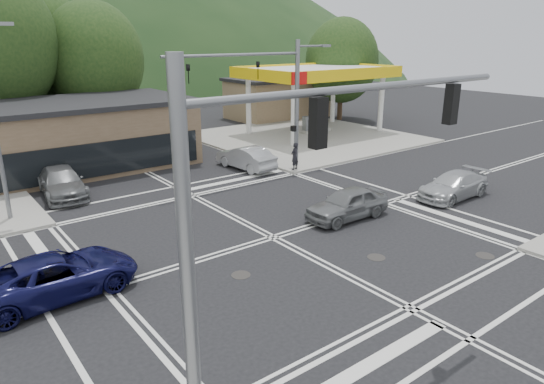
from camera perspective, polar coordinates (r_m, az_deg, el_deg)
ground at (r=20.79m, az=0.11°, el=-5.37°), size 120.00×120.00×0.00m
sidewalk_ne at (r=41.04m, az=3.96°, el=6.46°), size 16.00×16.00×0.15m
gas_station_canopy at (r=42.41m, az=5.27°, el=13.58°), size 12.32×8.34×5.75m
convenience_store at (r=51.50m, az=0.79°, el=10.90°), size 10.00×6.00×3.80m
tree_n_c at (r=41.15m, az=-20.22°, el=14.48°), size 7.60×7.60×10.87m
tree_n_e at (r=44.20m, az=-25.79°, el=14.85°), size 8.40×8.40×11.98m
tree_ne at (r=50.10m, az=8.21°, el=15.06°), size 7.20×7.20×9.99m
signal_mast_ne at (r=30.00m, az=1.10°, el=11.91°), size 11.65×0.30×8.00m
signal_mast_sw at (r=9.24m, az=-0.24°, el=-1.76°), size 9.14×0.28×8.00m
car_blue_west at (r=17.61m, az=-23.99°, el=-8.97°), size 5.32×2.66×1.45m
car_grey_center at (r=22.94m, az=8.84°, el=-1.36°), size 4.31×1.82×1.46m
car_silver_east at (r=27.35m, az=20.58°, el=0.73°), size 4.62×1.91×1.34m
car_queue_a at (r=31.27m, az=-3.11°, el=4.07°), size 1.95×4.61×1.48m
car_queue_b at (r=37.10m, az=-16.85°, el=5.70°), size 2.62×5.16×1.68m
car_northbound at (r=28.25m, az=-23.51°, el=1.06°), size 2.59×5.30×1.48m
pedestrian at (r=30.51m, az=2.69°, el=4.24°), size 0.71×0.56×1.71m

